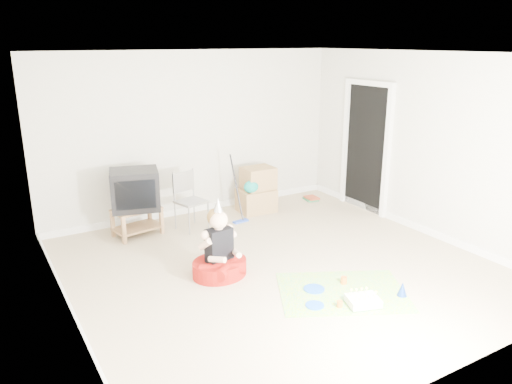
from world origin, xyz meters
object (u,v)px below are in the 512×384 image
tv_stand (137,219)px  birthday_cake (363,301)px  crt_tv (135,189)px  seated_woman (219,259)px  cardboard_boxes (257,191)px  folding_chair (191,202)px

tv_stand → birthday_cake: bearing=-65.7°
crt_tv → seated_woman: seated_woman is taller
crt_tv → seated_woman: 1.89m
crt_tv → tv_stand: bearing=0.0°
crt_tv → cardboard_boxes: size_ratio=0.90×
birthday_cake → tv_stand: bearing=114.3°
crt_tv → seated_woman: bearing=-60.2°
cardboard_boxes → birthday_cake: size_ratio=1.84×
folding_chair → seated_woman: bearing=-102.0°
tv_stand → birthday_cake: (1.45, -3.21, -0.20)m
tv_stand → crt_tv: size_ratio=1.08×
cardboard_boxes → seated_woman: seated_woman is taller
folding_chair → crt_tv: bearing=168.4°
cardboard_boxes → seated_woman: (-1.60, -1.81, -0.14)m
crt_tv → birthday_cake: bearing=-50.1°
folding_chair → tv_stand: bearing=168.4°
folding_chair → cardboard_boxes: bearing=8.9°
seated_woman → birthday_cake: (1.00, -1.44, -0.17)m
tv_stand → folding_chair: bearing=-11.6°
birthday_cake → seated_woman: bearing=124.9°
crt_tv → folding_chair: size_ratio=0.75×
crt_tv → folding_chair: bearing=4.0°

